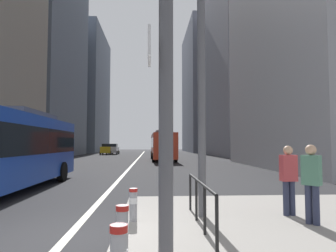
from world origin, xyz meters
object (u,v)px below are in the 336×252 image
(city_bus_red_receding, at_px, (163,145))
(car_receding_near, at_px, (159,148))
(car_oncoming_far, at_px, (107,149))
(city_bus_blue_oncoming, at_px, (4,147))
(bollard_right, at_px, (122,231))
(bollard_back, at_px, (133,203))
(car_oncoming_mid, at_px, (113,149))
(car_receding_far, at_px, (158,148))
(pedestrian_walking, at_px, (312,180))
(street_lamp_post, at_px, (201,14))
(pedestrian_waiting, at_px, (289,176))

(city_bus_red_receding, height_order, car_receding_near, city_bus_red_receding)
(city_bus_red_receding, bearing_deg, car_oncoming_far, 115.60)
(city_bus_blue_oncoming, height_order, bollard_right, city_bus_blue_oncoming)
(bollard_back, bearing_deg, car_oncoming_mid, 97.77)
(car_receding_far, height_order, bollard_right, car_receding_far)
(car_oncoming_mid, xyz_separation_m, pedestrian_walking, (10.65, -49.14, 0.15))
(car_oncoming_far, xyz_separation_m, bollard_back, (7.68, -48.10, -0.42))
(street_lamp_post, bearing_deg, car_oncoming_mid, 99.77)
(car_receding_near, height_order, car_oncoming_far, same)
(city_bus_red_receding, bearing_deg, car_receding_near, 89.22)
(car_receding_far, relative_size, pedestrian_walking, 2.50)
(pedestrian_walking, bearing_deg, pedestrian_waiting, 99.00)
(bollard_right, bearing_deg, car_receding_far, 88.33)
(city_bus_red_receding, xyz_separation_m, bollard_right, (-1.78, -30.93, -1.20))
(city_bus_red_receding, xyz_separation_m, car_receding_far, (-0.01, 29.72, -0.85))
(bollard_right, bearing_deg, car_oncoming_mid, 97.37)
(car_receding_far, relative_size, street_lamp_post, 0.56)
(car_oncoming_mid, xyz_separation_m, car_receding_near, (8.79, 8.58, 0.00))
(car_receding_near, relative_size, pedestrian_waiting, 2.63)
(car_oncoming_far, relative_size, pedestrian_waiting, 2.65)
(car_oncoming_mid, bearing_deg, car_receding_far, 48.55)
(bollard_back, distance_m, pedestrian_walking, 4.09)
(car_oncoming_far, bearing_deg, car_oncoming_mid, 26.41)
(city_bus_red_receding, distance_m, bollard_back, 28.48)
(bollard_back, height_order, pedestrian_walking, pedestrian_walking)
(city_bus_blue_oncoming, distance_m, pedestrian_waiting, 10.41)
(city_bus_red_receding, height_order, pedestrian_waiting, city_bus_red_receding)
(bollard_right, bearing_deg, bollard_back, 89.70)
(city_bus_blue_oncoming, distance_m, car_oncoming_mid, 43.61)
(city_bus_red_receding, relative_size, car_receding_near, 2.42)
(bollard_right, height_order, bollard_back, bollard_right)
(city_bus_red_receding, distance_m, pedestrian_waiting, 28.16)
(car_oncoming_mid, relative_size, car_receding_far, 0.97)
(bollard_right, xyz_separation_m, bollard_back, (0.01, 2.54, -0.06))
(car_oncoming_mid, relative_size, street_lamp_post, 0.54)
(car_receding_near, distance_m, car_receding_far, 0.99)
(car_receding_near, xyz_separation_m, pedestrian_walking, (1.86, -57.73, 0.15))
(bollard_right, height_order, pedestrian_walking, pedestrian_walking)
(car_receding_near, distance_m, street_lamp_post, 57.03)
(car_receding_near, relative_size, car_oncoming_far, 0.99)
(city_bus_red_receding, xyz_separation_m, car_receding_near, (0.39, 28.81, -0.85))
(city_bus_blue_oncoming, distance_m, street_lamp_post, 9.15)
(street_lamp_post, distance_m, pedestrian_waiting, 4.71)
(street_lamp_post, xyz_separation_m, bollard_right, (-1.69, -2.87, -4.65))
(bollard_right, bearing_deg, street_lamp_post, 59.47)
(city_bus_blue_oncoming, relative_size, car_oncoming_mid, 2.71)
(city_bus_red_receding, bearing_deg, car_receding_far, 90.01)
(pedestrian_walking, bearing_deg, car_oncoming_mid, 102.23)
(city_bus_blue_oncoming, height_order, car_receding_far, city_bus_blue_oncoming)
(pedestrian_walking, bearing_deg, car_oncoming_far, 103.52)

